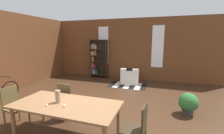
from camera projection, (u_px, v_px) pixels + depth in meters
The scene contains 15 objects.
ground_plane at pixel (94, 117), 4.07m from camera, with size 11.31×11.31×0.00m, color #402817.
back_wall_brick at pixel (129, 49), 7.92m from camera, with size 9.05×0.12×3.11m, color brown.
window_pane_0 at pixel (103, 46), 8.26m from camera, with size 0.55×0.02×2.02m, color white.
window_pane_1 at pixel (158, 47), 7.39m from camera, with size 0.55×0.02×2.02m, color white.
dining_table at pixel (66, 107), 3.11m from camera, with size 2.18×1.02×0.76m.
vase_on_table at pixel (58, 96), 3.13m from camera, with size 0.11×0.11×0.26m, color #998466.
tealight_candle_0 at pixel (47, 105), 2.99m from camera, with size 0.04×0.04×0.03m, color silver.
tealight_candle_1 at pixel (64, 106), 2.94m from camera, with size 0.04×0.04×0.04m, color silver.
dining_chair_head_right at pixel (138, 128), 2.68m from camera, with size 0.43×0.43×0.95m.
dining_chair_head_left at pixel (14, 105), 3.60m from camera, with size 0.44×0.44×0.95m.
dining_chair_far_left at pixel (67, 99), 3.98m from camera, with size 0.41×0.41×0.95m.
bookshelf_tall at pixel (98, 59), 8.31m from camera, with size 0.94×0.29×2.05m.
armchair_white at pixel (130, 78), 7.21m from camera, with size 0.87×0.87×0.75m.
potted_plant_by_shelf at pixel (188, 103), 4.19m from camera, with size 0.51×0.51×0.61m.
striped_rug at pixel (128, 85), 6.93m from camera, with size 1.67×1.02×0.01m.
Camera 1 is at (1.65, -3.43, 2.04)m, focal length 24.51 mm.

